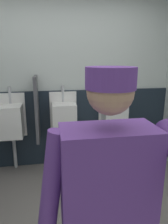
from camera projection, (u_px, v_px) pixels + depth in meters
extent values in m
cube|color=silver|center=(64.00, 74.00, 3.11)|extent=(3.85, 0.12, 2.79)
cube|color=#19232D|center=(66.00, 127.00, 3.25)|extent=(3.25, 0.03, 1.16)
cube|color=white|center=(12.00, 115.00, 3.04)|extent=(0.40, 0.05, 0.65)
cube|color=white|center=(10.00, 122.00, 2.90)|extent=(0.34, 0.30, 0.45)
cylinder|color=#B7BABF|center=(10.00, 95.00, 2.96)|extent=(0.04, 0.04, 0.24)
cylinder|color=#B7BABF|center=(15.00, 151.00, 3.15)|extent=(0.05, 0.05, 0.55)
cube|color=white|center=(63.00, 113.00, 3.17)|extent=(0.40, 0.05, 0.65)
cube|color=white|center=(64.00, 119.00, 3.02)|extent=(0.34, 0.30, 0.45)
cylinder|color=#B7BABF|center=(63.00, 94.00, 3.08)|extent=(0.04, 0.04, 0.24)
cylinder|color=#B7BABF|center=(64.00, 147.00, 3.27)|extent=(0.05, 0.05, 0.55)
cube|color=white|center=(111.00, 111.00, 3.29)|extent=(0.40, 0.05, 0.65)
cube|color=white|center=(114.00, 117.00, 3.14)|extent=(0.34, 0.30, 0.45)
cylinder|color=#B7BABF|center=(112.00, 92.00, 3.20)|extent=(0.04, 0.04, 0.24)
cylinder|color=#B7BABF|center=(110.00, 144.00, 3.39)|extent=(0.05, 0.05, 0.55)
cube|color=#4C4C51|center=(37.00, 109.00, 2.88)|extent=(0.04, 0.40, 0.90)
cube|color=#60388C|center=(107.00, 180.00, 1.01)|extent=(0.45, 0.24, 0.54)
cylinder|color=#60388C|center=(52.00, 187.00, 0.97)|extent=(0.17, 0.09, 0.56)
sphere|color=tan|center=(110.00, 91.00, 0.90)|extent=(0.21, 0.21, 0.21)
cylinder|color=#60388C|center=(111.00, 78.00, 0.89)|extent=(0.22, 0.22, 0.09)
cube|color=silver|center=(112.00, 78.00, 3.14)|extent=(0.10, 0.07, 0.18)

